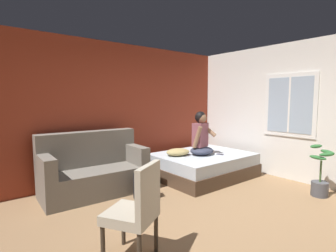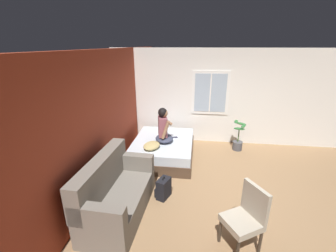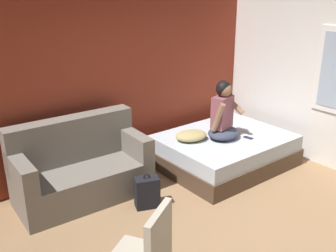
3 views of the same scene
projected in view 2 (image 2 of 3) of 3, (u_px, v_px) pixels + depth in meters
ground_plane at (232, 196)px, 4.36m from camera, size 40.00×40.00×0.00m
wall_back_accent at (94, 125)px, 4.23m from camera, size 10.28×0.16×2.70m
wall_side_with_window at (224, 97)px, 6.43m from camera, size 0.19×6.56×2.70m
bed at (163, 149)px, 5.82m from camera, size 1.92×1.52×0.48m
couch at (115, 194)px, 3.81m from camera, size 1.73×0.89×1.04m
side_chair at (246, 216)px, 3.12m from camera, size 0.63×0.63×0.98m
person_seated at (164, 128)px, 5.53m from camera, size 0.61×0.56×0.88m
backpack at (163, 188)px, 4.28m from camera, size 0.34×0.31×0.46m
throw_pillow at (152, 146)px, 5.26m from camera, size 0.55×0.47×0.14m
cell_phone at (175, 137)px, 5.89m from camera, size 0.09×0.15×0.01m
potted_plant at (238, 140)px, 6.20m from camera, size 0.39×0.37×0.85m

